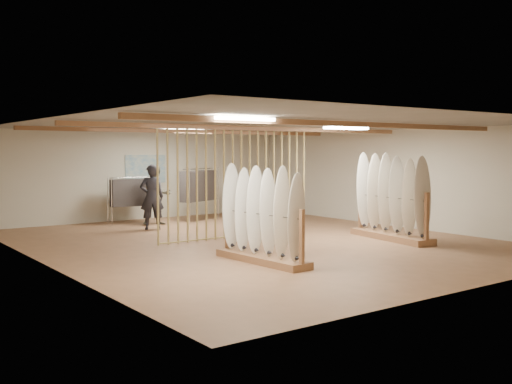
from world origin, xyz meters
TOP-DOWN VIEW (x-y plane):
  - floor at (0.00, 0.00)m, footprint 12.00×12.00m
  - ceiling at (0.00, 0.00)m, footprint 12.00×12.00m
  - wall_back at (0.00, 6.00)m, footprint 12.00×0.00m
  - wall_front at (0.00, -6.00)m, footprint 12.00×0.00m
  - wall_left at (-5.00, 0.00)m, footprint 0.00×12.00m
  - wall_right at (5.00, 0.00)m, footprint 0.00×12.00m
  - ceiling_slats at (0.00, 0.00)m, footprint 9.50×6.12m
  - light_panels at (0.00, 0.00)m, footprint 1.20×0.35m
  - bamboo_partition at (0.00, 0.80)m, footprint 4.45×0.05m
  - poster at (0.00, 5.98)m, footprint 1.40×0.03m
  - rack_left at (-1.49, -2.23)m, footprint 0.66×2.38m
  - rack_right at (2.89, -1.68)m, footprint 0.96×2.63m
  - clothing_rack_a at (-0.89, 5.13)m, footprint 1.33×0.43m
  - clothing_rack_b at (1.13, 4.59)m, footprint 1.49×0.94m
  - shopper_a at (-1.02, 3.50)m, footprint 0.88×0.74m
  - shopper_b at (-0.45, 4.33)m, footprint 1.11×0.95m

SIDE VIEW (x-z plane):
  - floor at x=0.00m, z-range 0.00..0.00m
  - rack_left at x=-1.49m, z-range -0.30..1.60m
  - rack_right at x=2.89m, z-range -0.33..1.74m
  - clothing_rack_a at x=-0.89m, z-range 0.22..1.65m
  - shopper_b at x=-0.45m, z-range 0.00..2.00m
  - shopper_a at x=-1.02m, z-range 0.00..2.05m
  - clothing_rack_b at x=1.13m, z-range 0.25..1.93m
  - bamboo_partition at x=0.00m, z-range 0.01..2.79m
  - wall_back at x=0.00m, z-range -4.60..7.40m
  - wall_front at x=0.00m, z-range -4.60..7.40m
  - wall_left at x=-5.00m, z-range -4.60..7.40m
  - wall_right at x=5.00m, z-range -4.60..7.40m
  - poster at x=0.00m, z-range 1.15..2.05m
  - ceiling_slats at x=0.00m, z-range 2.67..2.77m
  - light_panels at x=0.00m, z-range 2.71..2.77m
  - ceiling at x=0.00m, z-range 2.80..2.80m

